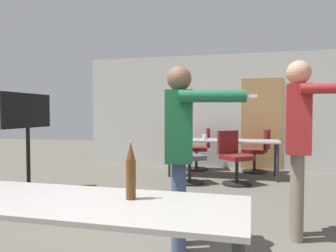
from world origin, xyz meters
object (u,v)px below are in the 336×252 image
object	(u,v)px
person_near_casual	(299,130)
office_chair_mid_tucked	(186,159)
office_chair_far_left	(258,152)
office_chair_side_rolled	(200,150)
person_left_plaid	(181,139)
drink_cup	(205,137)
tv_screen	(28,132)
beer_bottle	(131,172)
office_chair_far_right	(234,159)

from	to	relation	value
person_near_casual	office_chair_mid_tucked	world-z (taller)	person_near_casual
office_chair_far_left	office_chair_side_rolled	bearing A→B (deg)	102.18
person_left_plaid	drink_cup	bearing A→B (deg)	173.04
tv_screen	office_chair_mid_tucked	size ratio (longest dim) A/B	1.69
person_left_plaid	beer_bottle	xyz separation A→B (m)	(-0.09, -1.06, -0.12)
office_chair_mid_tucked	drink_cup	xyz separation A→B (m)	(0.24, 0.71, 0.35)
office_chair_far_right	beer_bottle	xyz separation A→B (m)	(-0.44, -4.02, 0.46)
office_chair_mid_tucked	office_chair_side_rolled	bearing A→B (deg)	141.95
person_left_plaid	office_chair_mid_tucked	xyz separation A→B (m)	(-0.50, 2.76, -0.59)
office_chair_side_rolled	drink_cup	distance (m)	0.89
person_near_casual	drink_cup	size ratio (longest dim) A/B	16.04
office_chair_far_left	person_near_casual	bearing A→B (deg)	-161.60
person_left_plaid	office_chair_mid_tucked	size ratio (longest dim) A/B	1.83
office_chair_far_right	office_chair_far_left	world-z (taller)	office_chair_far_right
office_chair_far_right	office_chair_far_left	distance (m)	1.33
person_near_casual	office_chair_mid_tucked	bearing A→B (deg)	-140.53
office_chair_far_right	office_chair_mid_tucked	bearing A→B (deg)	-27.57
person_left_plaid	office_chair_far_left	xyz separation A→B (m)	(0.78, 4.23, -0.60)
person_near_casual	office_chair_far_right	bearing A→B (deg)	-158.94
person_left_plaid	office_chair_mid_tucked	bearing A→B (deg)	179.02
tv_screen	drink_cup	distance (m)	3.23
tv_screen	office_chair_side_rolled	world-z (taller)	tv_screen
office_chair_far_right	drink_cup	bearing A→B (deg)	-81.21
person_near_casual	office_chair_far_left	xyz separation A→B (m)	(-0.32, 3.70, -0.67)
drink_cup	person_left_plaid	bearing A→B (deg)	-85.71
tv_screen	person_near_casual	bearing A→B (deg)	-103.03
person_left_plaid	drink_cup	distance (m)	3.49
office_chair_mid_tucked	person_near_casual	bearing A→B (deg)	-1.46
person_left_plaid	office_chair_far_left	world-z (taller)	person_left_plaid
tv_screen	office_chair_far_right	size ratio (longest dim) A/B	1.67
person_left_plaid	office_chair_side_rolled	size ratio (longest dim) A/B	1.83
office_chair_far_right	person_left_plaid	bearing A→B (deg)	41.90
tv_screen	person_near_casual	xyz separation A→B (m)	(3.85, -0.89, 0.12)
tv_screen	office_chair_far_left	distance (m)	4.54
office_chair_far_right	office_chair_side_rolled	xyz separation A→B (m)	(-0.82, 1.29, -0.01)
office_chair_far_left	beer_bottle	world-z (taller)	beer_bottle
person_near_casual	office_chair_far_right	distance (m)	2.63
person_near_casual	drink_cup	distance (m)	3.25
tv_screen	office_chair_mid_tucked	world-z (taller)	tv_screen
office_chair_side_rolled	drink_cup	xyz separation A→B (m)	(0.22, -0.79, 0.35)
office_chair_far_right	office_chair_far_left	xyz separation A→B (m)	(0.44, 1.26, -0.02)
person_left_plaid	office_chair_side_rolled	xyz separation A→B (m)	(-0.48, 4.26, -0.59)
office_chair_side_rolled	tv_screen	bearing A→B (deg)	130.41
office_chair_far_right	office_chair_far_left	bearing A→B (deg)	-150.64
person_left_plaid	beer_bottle	distance (m)	1.07
office_chair_far_right	drink_cup	xyz separation A→B (m)	(-0.60, 0.50, 0.34)
office_chair_mid_tucked	office_chair_far_right	xyz separation A→B (m)	(0.84, 0.21, 0.01)
beer_bottle	office_chair_side_rolled	bearing A→B (deg)	94.15
person_near_casual	beer_bottle	bearing A→B (deg)	-33.30
office_chair_far_left	office_chair_side_rolled	xyz separation A→B (m)	(-1.26, 0.03, 0.01)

